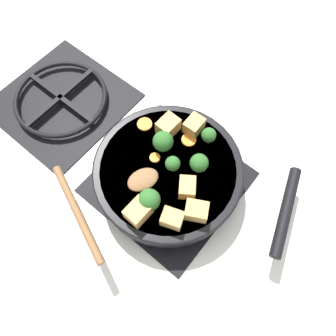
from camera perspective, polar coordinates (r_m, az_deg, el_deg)
ground_plane at (r=0.77m, az=0.00°, el=-2.48°), size 2.40×2.40×0.00m
front_burner_grate at (r=0.76m, az=0.00°, el=-2.15°), size 0.31×0.31×0.03m
rear_burner_grate at (r=0.92m, az=-18.05°, el=11.25°), size 0.31×0.31×0.03m
skillet_pan at (r=0.72m, az=0.21°, el=-0.86°), size 0.34×0.45×0.05m
wooden_spoon at (r=0.68m, az=-10.55°, el=-5.13°), size 0.23×0.22×0.02m
tofu_cube_center_large at (r=0.66m, az=3.35°, el=-3.41°), size 0.05×0.05×0.03m
tofu_cube_near_handle at (r=0.64m, az=0.75°, el=-8.81°), size 0.05×0.05×0.03m
tofu_cube_east_chunk at (r=0.65m, az=-5.22°, el=-7.62°), size 0.05×0.04×0.04m
tofu_cube_west_chunk at (r=0.73m, az=4.54°, el=7.38°), size 0.04×0.04×0.03m
tofu_cube_back_piece at (r=0.65m, az=4.96°, el=-7.46°), size 0.05×0.06×0.04m
tofu_cube_front_piece at (r=0.73m, az=0.03°, el=7.29°), size 0.05×0.04×0.04m
broccoli_floret_near_spoon at (r=0.68m, az=0.82°, el=0.74°), size 0.03×0.03×0.04m
broccoli_floret_center_top at (r=0.64m, az=-3.28°, el=-5.55°), size 0.04×0.04×0.05m
broccoli_floret_east_rim at (r=0.68m, az=5.44°, el=0.85°), size 0.04×0.04×0.05m
broccoli_floret_west_rim at (r=0.71m, az=7.10°, el=5.68°), size 0.03×0.03×0.04m
broccoli_floret_north_edge at (r=0.70m, az=-0.87°, el=4.64°), size 0.04×0.04×0.05m
carrot_slice_orange_thin at (r=0.73m, az=3.65°, el=4.92°), size 0.03×0.03×0.01m
carrot_slice_near_center at (r=0.75m, az=-4.09°, el=7.62°), size 0.03×0.03×0.01m
carrot_slice_edge_slice at (r=0.71m, az=-2.52°, el=1.57°), size 0.02×0.02×0.01m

